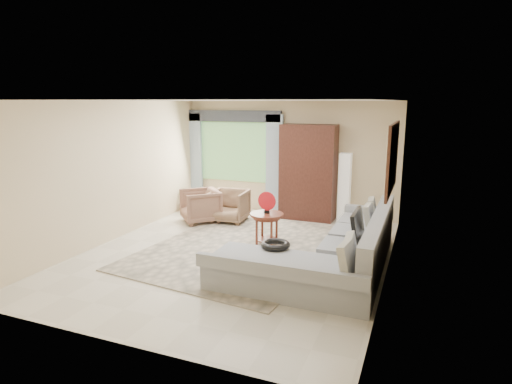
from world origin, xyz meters
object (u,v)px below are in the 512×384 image
at_px(tv_screen, 358,226).
at_px(sectional_sofa, 337,256).
at_px(armchair_left, 200,206).
at_px(armchair_right, 229,206).
at_px(floor_lamp, 344,188).
at_px(armoire, 308,172).
at_px(potted_plant, 190,199).
at_px(coffee_table, 267,229).

bearing_deg(tv_screen, sectional_sofa, -141.90).
bearing_deg(armchair_left, armchair_right, 70.56).
bearing_deg(floor_lamp, armchair_left, -157.35).
relative_size(armchair_right, armoire, 0.37).
relative_size(tv_screen, potted_plant, 1.27).
height_order(sectional_sofa, floor_lamp, floor_lamp).
relative_size(armchair_right, potted_plant, 1.33).
bearing_deg(potted_plant, tv_screen, -28.47).
xyz_separation_m(sectional_sofa, armchair_right, (-2.75, 2.00, 0.07)).
distance_m(tv_screen, floor_lamp, 2.84).
relative_size(armchair_left, armchair_right, 1.02).
height_order(armchair_left, potted_plant, armchair_left).
bearing_deg(potted_plant, armoire, 7.27).
bearing_deg(sectional_sofa, tv_screen, 38.10).
distance_m(tv_screen, potted_plant, 4.91).
height_order(tv_screen, armchair_right, tv_screen).
bearing_deg(armoire, floor_lamp, 4.29).
relative_size(coffee_table, floor_lamp, 0.40).
distance_m(armchair_left, armoire, 2.48).
distance_m(sectional_sofa, floor_lamp, 3.03).
xyz_separation_m(sectional_sofa, coffee_table, (-1.44, 0.81, 0.04)).
bearing_deg(armchair_right, tv_screen, -35.45).
distance_m(potted_plant, floor_lamp, 3.65).
height_order(coffee_table, armchair_right, armchair_right).
xyz_separation_m(tv_screen, floor_lamp, (-0.70, 2.75, 0.03)).
height_order(armchair_right, armoire, armoire).
bearing_deg(floor_lamp, armoire, -175.71).
bearing_deg(tv_screen, floor_lamp, 104.29).
distance_m(coffee_table, potted_plant, 3.12).
bearing_deg(armoire, coffee_table, -95.54).
bearing_deg(tv_screen, coffee_table, 160.56).
height_order(tv_screen, coffee_table, tv_screen).
height_order(coffee_table, potted_plant, coffee_table).
bearing_deg(armchair_left, coffee_table, 20.20).
bearing_deg(coffee_table, potted_plant, 146.32).
distance_m(armchair_right, armoire, 1.89).
xyz_separation_m(armchair_right, potted_plant, (-1.28, 0.54, -0.06)).
bearing_deg(potted_plant, armchair_right, -22.67).
bearing_deg(floor_lamp, coffee_table, -115.02).
distance_m(sectional_sofa, potted_plant, 4.77).
distance_m(sectional_sofa, armchair_left, 3.76).
bearing_deg(sectional_sofa, floor_lamp, 98.33).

